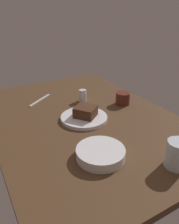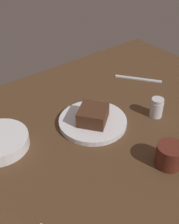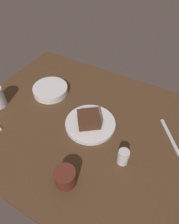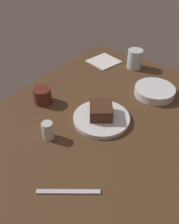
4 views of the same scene
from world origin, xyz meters
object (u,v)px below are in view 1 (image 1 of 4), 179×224
water_glass (177,154)px  coffee_cup (123,98)px  side_bowl (100,153)px  dessert_plate (84,118)px  butter_knife (40,100)px  salt_shaker (83,96)px  chocolate_cake_slice (86,111)px

water_glass → coffee_cup: 53.27cm
side_bowl → coffee_cup: 49.57cm
dessert_plate → side_bowl: bearing=162.8°
side_bowl → butter_knife: size_ratio=0.94×
water_glass → side_bowl: bearing=49.8°
salt_shaker → dessert_plate: bearing=153.3°
chocolate_cake_slice → coffee_cup: 26.93cm
dessert_plate → butter_knife: dessert_plate is taller
dessert_plate → butter_knife: 34.60cm
chocolate_cake_slice → coffee_cup: size_ratio=1.23×
coffee_cup → butter_knife: bearing=54.1°
salt_shaker → side_bowl: bearing=158.8°
dessert_plate → side_bowl: 30.13cm
salt_shaker → chocolate_cake_slice: bearing=155.7°
dessert_plate → butter_knife: bearing=18.5°
salt_shaker → side_bowl: salt_shaker is taller
chocolate_cake_slice → coffee_cup: bearing=-77.8°
butter_knife → side_bowl: bearing=55.2°
side_bowl → butter_knife: bearing=2.0°
chocolate_cake_slice → water_glass: water_glass is taller
chocolate_cake_slice → side_bowl: size_ratio=0.53×
chocolate_cake_slice → salt_shaker: 22.07cm
salt_shaker → coffee_cup: bearing=-129.9°
water_glass → salt_shaker: bearing=0.8°
dessert_plate → side_bowl: size_ratio=1.26×
butter_knife → coffee_cup: bearing=107.4°
chocolate_cake_slice → water_glass: size_ratio=0.96×
dessert_plate → chocolate_cake_slice: bearing=-118.3°
water_glass → side_bowl: 25.98cm
coffee_cup → salt_shaker: bearing=50.1°
water_glass → coffee_cup: water_glass is taller
dessert_plate → coffee_cup: 27.74cm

